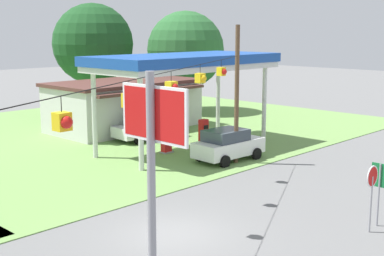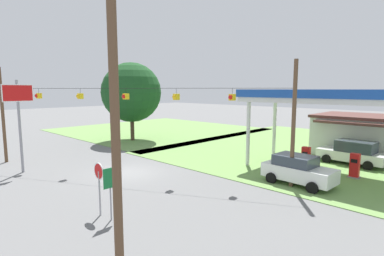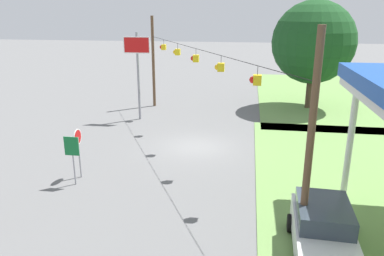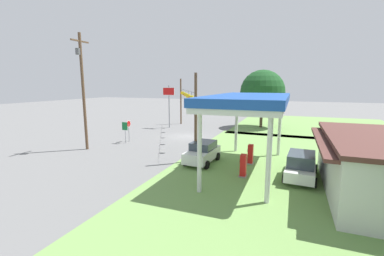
{
  "view_description": "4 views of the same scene",
  "coord_description": "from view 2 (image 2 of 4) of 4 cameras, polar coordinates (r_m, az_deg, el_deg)",
  "views": [
    {
      "loc": [
        -12.63,
        -13.23,
        7.27
      ],
      "look_at": [
        3.64,
        2.54,
        3.09
      ],
      "focal_mm": 50.0,
      "sensor_mm": 36.0,
      "label": 1
    },
    {
      "loc": [
        17.39,
        -11.66,
        5.81
      ],
      "look_at": [
        3.13,
        3.23,
        3.14
      ],
      "focal_mm": 28.0,
      "sensor_mm": 36.0,
      "label": 2
    },
    {
      "loc": [
        21.13,
        3.0,
        7.91
      ],
      "look_at": [
        5.18,
        0.56,
        2.84
      ],
      "focal_mm": 35.0,
      "sensor_mm": 36.0,
      "label": 3
    },
    {
      "loc": [
        29.64,
        12.59,
        6.58
      ],
      "look_at": [
        3.27,
        2.13,
        1.76
      ],
      "focal_mm": 24.0,
      "sensor_mm": 36.0,
      "label": 4
    }
  ],
  "objects": [
    {
      "name": "car_at_pumps_rear",
      "position": [
        26.32,
        28.31,
        -4.13
      ],
      "size": [
        4.94,
        2.36,
        1.89
      ],
      "rotation": [
        0.0,
        0.0,
        3.07
      ],
      "color": "white",
      "rests_on": "ground"
    },
    {
      "name": "grass_verge_opposite_corner",
      "position": [
        43.74,
        -6.56,
        -0.28
      ],
      "size": [
        24.0,
        24.0,
        0.04
      ],
      "primitive_type": "cube",
      "color": "#6B934C",
      "rests_on": "ground"
    },
    {
      "name": "stop_sign_overhead",
      "position": [
        23.74,
        -30.13,
        3.34
      ],
      "size": [
        0.22,
        1.95,
        6.45
      ],
      "color": "gray",
      "rests_on": "ground"
    },
    {
      "name": "route_sign",
      "position": [
        13.87,
        -15.26,
        -10.07
      ],
      "size": [
        0.1,
        0.7,
        2.4
      ],
      "color": "gray",
      "rests_on": "ground"
    },
    {
      "name": "stop_sign_roadside",
      "position": [
        14.5,
        -17.3,
        -8.95
      ],
      "size": [
        0.8,
        0.08,
        2.5
      ],
      "rotation": [
        0.0,
        0.0,
        3.14
      ],
      "color": "#99999E",
      "rests_on": "ground"
    },
    {
      "name": "utility_pole_main",
      "position": [
        8.98,
        -14.63,
        10.82
      ],
      "size": [
        2.2,
        0.44,
        11.5
      ],
      "color": "brown",
      "rests_on": "ground"
    },
    {
      "name": "ground_plane",
      "position": [
        21.73,
        -12.07,
        -8.3
      ],
      "size": [
        160.0,
        160.0,
        0.0
      ],
      "primitive_type": "plane",
      "color": "slate"
    },
    {
      "name": "car_at_pumps_front",
      "position": [
        19.55,
        19.51,
        -7.49
      ],
      "size": [
        4.3,
        2.27,
        1.81
      ],
      "rotation": [
        0.0,
        0.0,
        -0.05
      ],
      "color": "white",
      "rests_on": "ground"
    },
    {
      "name": "gas_station_canopy",
      "position": [
        22.34,
        25.24,
        5.32
      ],
      "size": [
        12.0,
        5.43,
        5.8
      ],
      "color": "silver",
      "rests_on": "ground"
    },
    {
      "name": "fuel_pump_far",
      "position": [
        22.43,
        28.56,
        -6.47
      ],
      "size": [
        0.71,
        0.56,
        1.66
      ],
      "color": "gray",
      "rests_on": "ground"
    },
    {
      "name": "signal_span_gantry",
      "position": [
        20.99,
        -12.42,
        2.81
      ],
      "size": [
        19.57,
        10.24,
        7.53
      ],
      "color": "brown",
      "rests_on": "ground"
    },
    {
      "name": "tree_west_verge",
      "position": [
        34.46,
        -11.47,
        6.66
      ],
      "size": [
        6.66,
        6.66,
        8.8
      ],
      "color": "#4C3828",
      "rests_on": "ground"
    },
    {
      "name": "fuel_pump_near",
      "position": [
        23.44,
        20.85,
        -5.48
      ],
      "size": [
        0.71,
        0.56,
        1.66
      ],
      "color": "gray",
      "rests_on": "ground"
    }
  ]
}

